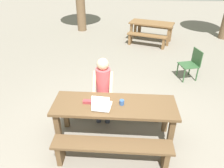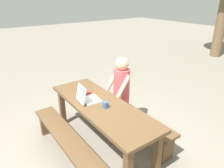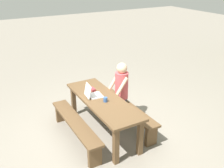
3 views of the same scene
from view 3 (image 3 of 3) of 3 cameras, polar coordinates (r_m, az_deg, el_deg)
ground_plane at (r=5.53m, az=-1.98°, el=-10.40°), size 30.00×30.00×0.00m
picnic_table_front at (r=5.20m, az=-2.08°, el=-4.47°), size 2.11×0.70×0.76m
bench_near at (r=5.15m, az=-8.00°, el=-9.00°), size 1.88×0.30×0.45m
bench_far at (r=5.61m, az=3.39°, el=-5.81°), size 1.88×0.30×0.45m
laptop at (r=5.23m, az=-4.33°, el=-2.10°), size 0.32×0.35×0.28m
small_pouch at (r=5.51m, az=-4.28°, el=-1.16°), size 0.15×0.08×0.05m
coffee_mug at (r=5.03m, az=-1.41°, el=-3.43°), size 0.08×0.08×0.09m
person_seated at (r=5.58m, az=1.80°, el=-0.86°), size 0.39×0.40×1.34m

